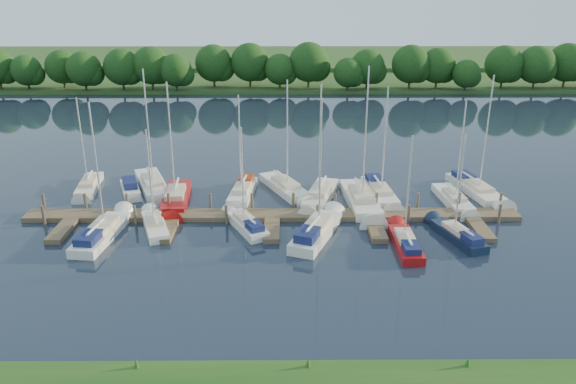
{
  "coord_description": "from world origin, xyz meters",
  "views": [
    {
      "loc": [
        0.98,
        -34.0,
        18.16
      ],
      "look_at": [
        1.26,
        8.0,
        2.2
      ],
      "focal_mm": 35.0,
      "sensor_mm": 36.0,
      "label": 1
    }
  ],
  "objects_px": {
    "sailboat_n_0": "(89,187)",
    "sailboat_s_2": "(246,225)",
    "sailboat_n_5": "(286,189)",
    "motorboat": "(130,189)",
    "dock": "(272,218)"
  },
  "relations": [
    {
      "from": "sailboat_n_0",
      "to": "motorboat",
      "type": "xyz_separation_m",
      "value": [
        4.02,
        -0.73,
        0.05
      ]
    },
    {
      "from": "sailboat_n_0",
      "to": "sailboat_n_5",
      "type": "relative_size",
      "value": 0.84
    },
    {
      "from": "sailboat_n_0",
      "to": "sailboat_s_2",
      "type": "height_order",
      "value": "sailboat_n_0"
    },
    {
      "from": "sailboat_n_0",
      "to": "motorboat",
      "type": "bearing_deg",
      "value": 161.93
    },
    {
      "from": "sailboat_n_0",
      "to": "sailboat_s_2",
      "type": "xyz_separation_m",
      "value": [
        14.99,
        -8.64,
        0.05
      ]
    },
    {
      "from": "sailboat_n_0",
      "to": "sailboat_n_5",
      "type": "distance_m",
      "value": 18.18
    },
    {
      "from": "dock",
      "to": "motorboat",
      "type": "height_order",
      "value": "motorboat"
    },
    {
      "from": "motorboat",
      "to": "sailboat_n_0",
      "type": "bearing_deg",
      "value": -30.3
    },
    {
      "from": "motorboat",
      "to": "sailboat_s_2",
      "type": "bearing_deg",
      "value": 124.17
    },
    {
      "from": "sailboat_n_0",
      "to": "sailboat_n_5",
      "type": "bearing_deg",
      "value": 170.23
    },
    {
      "from": "sailboat_n_5",
      "to": "motorboat",
      "type": "bearing_deg",
      "value": -24.9
    },
    {
      "from": "motorboat",
      "to": "sailboat_n_5",
      "type": "distance_m",
      "value": 14.15
    },
    {
      "from": "sailboat_n_0",
      "to": "sailboat_n_5",
      "type": "height_order",
      "value": "sailboat_n_5"
    },
    {
      "from": "sailboat_s_2",
      "to": "motorboat",
      "type": "bearing_deg",
      "value": 118.04
    },
    {
      "from": "sailboat_n_0",
      "to": "sailboat_n_5",
      "type": "xyz_separation_m",
      "value": [
        18.17,
        -0.62,
        0.0
      ]
    }
  ]
}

